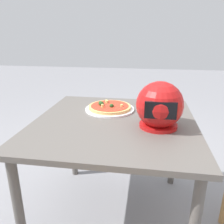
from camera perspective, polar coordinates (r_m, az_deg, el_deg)
name	(u,v)px	position (r m, az deg, el deg)	size (l,w,h in m)	color
ground_plane	(114,214)	(1.79, 0.54, -24.15)	(14.00, 14.00, 0.00)	gray
dining_table	(114,133)	(1.43, 0.62, -5.28)	(0.97, 1.00, 0.72)	#5B5651
pizza_plate	(110,109)	(1.58, -0.56, 0.74)	(0.34, 0.34, 0.01)	white
pizza	(109,107)	(1.58, -0.64, 1.34)	(0.29, 0.29, 0.05)	tan
motorcycle_helmet	(160,106)	(1.29, 11.77, 1.49)	(0.26, 0.26, 0.26)	#B21414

